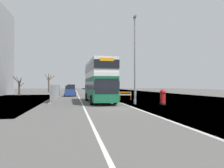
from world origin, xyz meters
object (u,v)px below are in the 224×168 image
(roadworks_barrier, at_px, (125,95))
(car_oncoming_near, at_px, (70,91))
(red_pillar_postbox, at_px, (163,96))
(car_receding_mid, at_px, (71,90))
(lamppost_foreground, at_px, (135,62))
(double_decker_bus, at_px, (99,81))
(pedestrian_at_kerb, at_px, (135,95))

(roadworks_barrier, xyz_separation_m, car_oncoming_near, (-7.84, 11.98, 0.22))
(red_pillar_postbox, bearing_deg, car_receding_mid, 110.17)
(lamppost_foreground, bearing_deg, double_decker_bus, 138.48)
(roadworks_barrier, xyz_separation_m, pedestrian_at_kerb, (0.12, -4.49, 0.09))
(red_pillar_postbox, height_order, car_receding_mid, car_receding_mid)
(lamppost_foreground, distance_m, pedestrian_at_kerb, 4.52)
(double_decker_bus, bearing_deg, pedestrian_at_kerb, -10.07)
(roadworks_barrier, bearing_deg, lamppost_foreground, -95.12)
(lamppost_foreground, xyz_separation_m, car_oncoming_near, (-7.22, 18.87, -3.63))
(roadworks_barrier, relative_size, pedestrian_at_kerb, 1.04)
(car_oncoming_near, xyz_separation_m, pedestrian_at_kerb, (7.96, -16.48, -0.13))
(car_receding_mid, xyz_separation_m, pedestrian_at_kerb, (7.84, -22.67, -0.24))
(double_decker_bus, distance_m, red_pillar_postbox, 7.90)
(double_decker_bus, height_order, car_oncoming_near, double_decker_bus)
(roadworks_barrier, bearing_deg, car_receding_mid, 113.00)
(double_decker_bus, relative_size, car_oncoming_near, 2.82)
(car_oncoming_near, bearing_deg, roadworks_barrier, -56.80)
(red_pillar_postbox, distance_m, pedestrian_at_kerb, 4.27)
(roadworks_barrier, bearing_deg, car_oncoming_near, 123.20)
(double_decker_bus, relative_size, pedestrian_at_kerb, 6.58)
(car_receding_mid, bearing_deg, roadworks_barrier, -67.00)
(car_oncoming_near, height_order, pedestrian_at_kerb, car_oncoming_near)
(double_decker_bus, xyz_separation_m, roadworks_barrier, (4.18, 3.73, -1.87))
(car_oncoming_near, bearing_deg, pedestrian_at_kerb, -64.20)
(roadworks_barrier, bearing_deg, red_pillar_postbox, -76.37)
(roadworks_barrier, height_order, car_oncoming_near, car_oncoming_near)
(pedestrian_at_kerb, bearing_deg, car_receding_mid, 109.08)
(double_decker_bus, bearing_deg, lamppost_foreground, -41.52)
(double_decker_bus, xyz_separation_m, pedestrian_at_kerb, (4.31, -0.76, -1.78))
(roadworks_barrier, distance_m, pedestrian_at_kerb, 4.50)
(car_oncoming_near, relative_size, car_receding_mid, 0.85)
(red_pillar_postbox, height_order, pedestrian_at_kerb, pedestrian_at_kerb)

